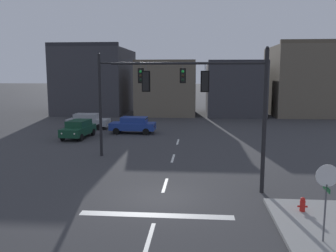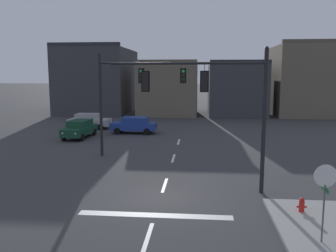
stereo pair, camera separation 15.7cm
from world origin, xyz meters
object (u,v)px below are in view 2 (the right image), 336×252
signal_mast_near_side (219,97)px  car_lot_nearside (134,125)px  signal_mast_far_side (131,88)px  car_lot_middle (80,128)px  fire_hydrant (302,207)px  stop_sign (325,185)px  car_lot_farside (89,121)px

signal_mast_near_side → car_lot_nearside: bearing=113.7°
signal_mast_far_side → car_lot_middle: 9.96m
signal_mast_far_side → car_lot_nearside: (-1.64, 9.66, -3.97)m
signal_mast_near_side → fire_hydrant: 6.13m
signal_mast_far_side → car_lot_nearside: bearing=99.6°
stop_sign → car_lot_middle: (-15.08, 19.26, -1.29)m
stop_sign → fire_hydrant: stop_sign is taller
car_lot_nearside → car_lot_middle: (-4.51, -2.90, 0.00)m
signal_mast_far_side → car_lot_middle: (-6.14, 6.76, -3.97)m
signal_mast_near_side → signal_mast_far_side: 9.08m
car_lot_farside → car_lot_middle: bearing=-81.2°
signal_mast_near_side → signal_mast_far_side: (-5.69, 7.07, 0.15)m
car_lot_nearside → car_lot_farside: (-5.34, 2.51, 0.00)m
stop_sign → car_lot_middle: size_ratio=0.62×
signal_mast_far_side → car_lot_nearside: signal_mast_far_side is taller
car_lot_middle → fire_hydrant: car_lot_middle is taller
car_lot_nearside → car_lot_farside: same height
stop_sign → car_lot_farside: (-15.92, 24.67, -1.29)m
signal_mast_far_side → car_lot_farside: size_ratio=1.68×
signal_mast_near_side → car_lot_farside: 23.36m
stop_sign → car_lot_middle: bearing=128.1°
car_lot_middle → car_lot_farside: bearing=98.8°
signal_mast_near_side → car_lot_middle: 18.61m
signal_mast_far_side → car_lot_farside: (-6.98, 12.17, -3.97)m
car_lot_farside → fire_hydrant: size_ratio=6.01×
signal_mast_far_side → stop_sign: 15.60m
car_lot_nearside → car_lot_farside: bearing=154.8°
signal_mast_far_side → car_lot_nearside: size_ratio=1.69×
stop_sign → car_lot_nearside: size_ratio=0.63×
signal_mast_near_side → car_lot_nearside: 18.66m
car_lot_farside → fire_hydrant: bearing=-54.0°
fire_hydrant → car_lot_middle: bearing=132.4°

